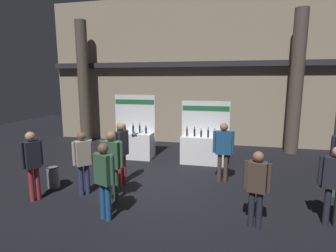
{
  "coord_description": "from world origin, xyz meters",
  "views": [
    {
      "loc": [
        1.94,
        -7.0,
        2.95
      ],
      "look_at": [
        0.09,
        1.4,
        1.46
      ],
      "focal_mm": 27.76,
      "sensor_mm": 36.0,
      "label": 1
    }
  ],
  "objects_px": {
    "visitor_3": "(257,183)",
    "visitor_0": "(104,175)",
    "visitor_2": "(335,179)",
    "visitor_6": "(223,147)",
    "visitor_8": "(112,159)",
    "visitor_1": "(121,148)",
    "exhibitor_booth_1": "(204,147)",
    "visitor_4": "(32,160)",
    "exhibitor_booth_0": "(133,142)",
    "trash_bin": "(53,177)",
    "visitor_7": "(83,158)"
  },
  "relations": [
    {
      "from": "exhibitor_booth_0",
      "to": "visitor_6",
      "type": "height_order",
      "value": "exhibitor_booth_0"
    },
    {
      "from": "visitor_7",
      "to": "visitor_8",
      "type": "height_order",
      "value": "visitor_8"
    },
    {
      "from": "visitor_6",
      "to": "visitor_7",
      "type": "height_order",
      "value": "visitor_6"
    },
    {
      "from": "visitor_3",
      "to": "visitor_8",
      "type": "height_order",
      "value": "visitor_8"
    },
    {
      "from": "trash_bin",
      "to": "visitor_1",
      "type": "xyz_separation_m",
      "value": [
        1.82,
        0.6,
        0.79
      ]
    },
    {
      "from": "trash_bin",
      "to": "visitor_4",
      "type": "distance_m",
      "value": 1.12
    },
    {
      "from": "visitor_6",
      "to": "visitor_8",
      "type": "relative_size",
      "value": 1.01
    },
    {
      "from": "exhibitor_booth_1",
      "to": "visitor_3",
      "type": "distance_m",
      "value": 4.24
    },
    {
      "from": "visitor_3",
      "to": "visitor_8",
      "type": "relative_size",
      "value": 0.91
    },
    {
      "from": "exhibitor_booth_1",
      "to": "visitor_7",
      "type": "distance_m",
      "value": 4.41
    },
    {
      "from": "visitor_8",
      "to": "visitor_1",
      "type": "bearing_deg",
      "value": 105.15
    },
    {
      "from": "visitor_2",
      "to": "visitor_8",
      "type": "height_order",
      "value": "visitor_8"
    },
    {
      "from": "trash_bin",
      "to": "visitor_6",
      "type": "height_order",
      "value": "visitor_6"
    },
    {
      "from": "visitor_2",
      "to": "visitor_4",
      "type": "xyz_separation_m",
      "value": [
        -6.78,
        -0.31,
        0.04
      ]
    },
    {
      "from": "trash_bin",
      "to": "visitor_4",
      "type": "height_order",
      "value": "visitor_4"
    },
    {
      "from": "visitor_3",
      "to": "visitor_0",
      "type": "bearing_deg",
      "value": 21.42
    },
    {
      "from": "trash_bin",
      "to": "visitor_8",
      "type": "distance_m",
      "value": 2.15
    },
    {
      "from": "visitor_2",
      "to": "visitor_7",
      "type": "height_order",
      "value": "visitor_2"
    },
    {
      "from": "visitor_1",
      "to": "visitor_2",
      "type": "xyz_separation_m",
      "value": [
        5.04,
        -1.12,
        -0.08
      ]
    },
    {
      "from": "visitor_8",
      "to": "visitor_6",
      "type": "bearing_deg",
      "value": 40.35
    },
    {
      "from": "visitor_0",
      "to": "visitor_3",
      "type": "height_order",
      "value": "visitor_0"
    },
    {
      "from": "exhibitor_booth_1",
      "to": "visitor_2",
      "type": "height_order",
      "value": "exhibitor_booth_1"
    },
    {
      "from": "exhibitor_booth_1",
      "to": "visitor_8",
      "type": "bearing_deg",
      "value": -119.76
    },
    {
      "from": "exhibitor_booth_1",
      "to": "visitor_0",
      "type": "distance_m",
      "value": 4.74
    },
    {
      "from": "visitor_1",
      "to": "visitor_3",
      "type": "bearing_deg",
      "value": -96.29
    },
    {
      "from": "visitor_1",
      "to": "trash_bin",
      "type": "bearing_deg",
      "value": 125.35
    },
    {
      "from": "visitor_2",
      "to": "visitor_8",
      "type": "relative_size",
      "value": 0.96
    },
    {
      "from": "exhibitor_booth_0",
      "to": "visitor_8",
      "type": "distance_m",
      "value": 3.68
    },
    {
      "from": "trash_bin",
      "to": "visitor_0",
      "type": "height_order",
      "value": "visitor_0"
    },
    {
      "from": "visitor_3",
      "to": "visitor_7",
      "type": "relative_size",
      "value": 0.95
    },
    {
      "from": "trash_bin",
      "to": "visitor_2",
      "type": "relative_size",
      "value": 0.35
    },
    {
      "from": "exhibitor_booth_0",
      "to": "visitor_3",
      "type": "relative_size",
      "value": 1.52
    },
    {
      "from": "exhibitor_booth_1",
      "to": "visitor_6",
      "type": "distance_m",
      "value": 1.87
    },
    {
      "from": "visitor_2",
      "to": "visitor_6",
      "type": "bearing_deg",
      "value": 154.36
    },
    {
      "from": "exhibitor_booth_1",
      "to": "visitor_6",
      "type": "height_order",
      "value": "exhibitor_booth_1"
    },
    {
      "from": "visitor_3",
      "to": "exhibitor_booth_1",
      "type": "bearing_deg",
      "value": -57.01
    },
    {
      "from": "visitor_4",
      "to": "visitor_7",
      "type": "height_order",
      "value": "visitor_4"
    },
    {
      "from": "exhibitor_booth_0",
      "to": "exhibitor_booth_1",
      "type": "relative_size",
      "value": 1.08
    },
    {
      "from": "exhibitor_booth_0",
      "to": "visitor_7",
      "type": "height_order",
      "value": "exhibitor_booth_0"
    },
    {
      "from": "visitor_3",
      "to": "visitor_1",
      "type": "bearing_deg",
      "value": -9.21
    },
    {
      "from": "exhibitor_booth_1",
      "to": "visitor_8",
      "type": "xyz_separation_m",
      "value": [
        -1.99,
        -3.47,
        0.48
      ]
    },
    {
      "from": "visitor_3",
      "to": "visitor_4",
      "type": "relative_size",
      "value": 0.91
    },
    {
      "from": "visitor_6",
      "to": "visitor_7",
      "type": "relative_size",
      "value": 1.06
    },
    {
      "from": "exhibitor_booth_0",
      "to": "visitor_1",
      "type": "distance_m",
      "value": 2.69
    },
    {
      "from": "exhibitor_booth_0",
      "to": "visitor_8",
      "type": "height_order",
      "value": "exhibitor_booth_0"
    },
    {
      "from": "exhibitor_booth_1",
      "to": "visitor_0",
      "type": "bearing_deg",
      "value": -111.58
    },
    {
      "from": "exhibitor_booth_0",
      "to": "visitor_2",
      "type": "distance_m",
      "value": 6.76
    },
    {
      "from": "visitor_4",
      "to": "visitor_6",
      "type": "height_order",
      "value": "visitor_6"
    },
    {
      "from": "exhibitor_booth_0",
      "to": "visitor_3",
      "type": "height_order",
      "value": "exhibitor_booth_0"
    },
    {
      "from": "exhibitor_booth_0",
      "to": "visitor_0",
      "type": "height_order",
      "value": "exhibitor_booth_0"
    }
  ]
}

